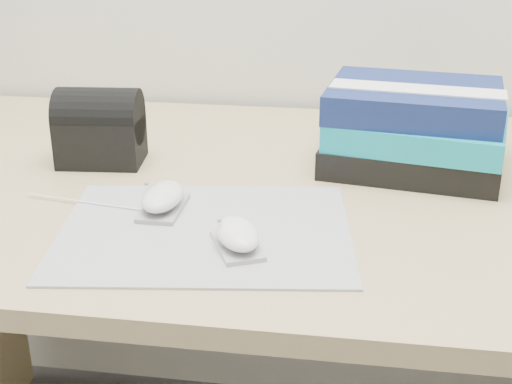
# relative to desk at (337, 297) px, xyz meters

# --- Properties ---
(desk) EXTENTS (1.60, 0.80, 0.73)m
(desk) POSITION_rel_desk_xyz_m (0.00, 0.00, 0.00)
(desk) COLOR tan
(desk) RESTS_ON ground
(mousepad) EXTENTS (0.41, 0.34, 0.00)m
(mousepad) POSITION_rel_desk_xyz_m (-0.17, -0.25, 0.24)
(mousepad) COLOR gray
(mousepad) RESTS_ON desk
(mouse_rear) EXTENTS (0.05, 0.10, 0.04)m
(mouse_rear) POSITION_rel_desk_xyz_m (-0.24, -0.20, 0.26)
(mouse_rear) COLOR gray
(mouse_rear) RESTS_ON mousepad
(mouse_front) EXTENTS (0.08, 0.10, 0.04)m
(mouse_front) POSITION_rel_desk_xyz_m (-0.12, -0.29, 0.25)
(mouse_front) COLOR #9A9A9C
(mouse_front) RESTS_ON mousepad
(usb_cable) EXTENTS (0.20, 0.04, 0.00)m
(usb_cable) POSITION_rel_desk_xyz_m (-0.35, -0.19, 0.24)
(usb_cable) COLOR white
(usb_cable) RESTS_ON mousepad
(book_stack) EXTENTS (0.30, 0.26, 0.13)m
(book_stack) POSITION_rel_desk_xyz_m (0.11, 0.03, 0.30)
(book_stack) COLOR black
(book_stack) RESTS_ON desk
(pouch) EXTENTS (0.14, 0.10, 0.12)m
(pouch) POSITION_rel_desk_xyz_m (-0.39, -0.02, 0.29)
(pouch) COLOR black
(pouch) RESTS_ON desk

